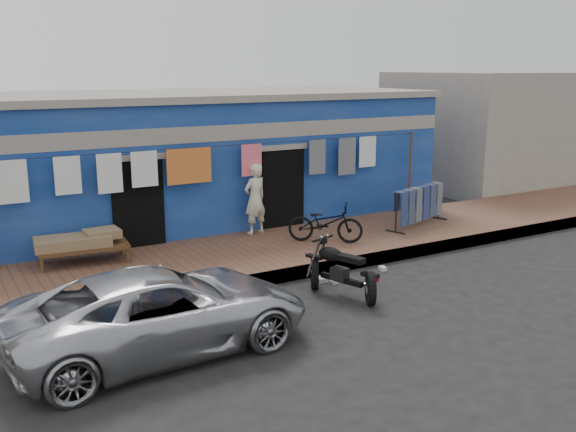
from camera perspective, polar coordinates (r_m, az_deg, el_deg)
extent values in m
plane|color=black|center=(11.17, 5.21, -7.79)|extent=(80.00, 80.00, 0.00)
cube|color=brown|center=(13.55, -2.13, -3.39)|extent=(28.00, 3.00, 0.25)
cube|color=gray|center=(12.34, 1.05, -5.05)|extent=(28.00, 0.10, 0.25)
cube|color=navy|center=(16.80, -8.63, 4.85)|extent=(12.00, 5.00, 3.20)
cube|color=#9E9384|center=(14.46, -5.15, 7.42)|extent=(12.00, 0.14, 0.35)
cube|color=#9E9384|center=(16.64, -8.83, 10.58)|extent=(12.20, 5.20, 0.16)
cube|color=black|center=(13.84, -13.15, 0.57)|extent=(1.10, 0.10, 2.10)
cube|color=black|center=(15.20, -0.46, 2.03)|extent=(1.10, 0.10, 2.10)
cube|color=#9E9384|center=(23.15, 17.75, 7.36)|extent=(6.00, 5.00, 3.80)
cylinder|color=brown|center=(17.09, 10.79, 3.89)|extent=(0.06, 0.06, 2.10)
cylinder|color=black|center=(14.20, -4.59, 6.31)|extent=(10.00, 0.01, 0.01)
cube|color=silver|center=(12.97, -23.41, 2.80)|extent=(0.60, 0.02, 0.82)
cube|color=silver|center=(13.12, -19.00, 3.43)|extent=(0.50, 0.02, 0.75)
cube|color=silver|center=(13.30, -15.57, 3.67)|extent=(0.50, 0.02, 0.80)
cube|color=silver|center=(13.49, -12.64, 4.09)|extent=(0.55, 0.02, 0.74)
cube|color=#CC4C26|center=(13.81, -8.77, 4.42)|extent=(1.00, 0.02, 0.76)
cube|color=#EA5E72|center=(14.41, -3.25, 4.99)|extent=(0.50, 0.02, 0.72)
cube|color=slate|center=(15.28, 2.63, 5.27)|extent=(0.45, 0.02, 0.82)
cube|color=slate|center=(15.77, 5.27, 5.31)|extent=(0.50, 0.02, 0.91)
cube|color=silver|center=(16.12, 7.08, 5.70)|extent=(0.50, 0.02, 0.76)
imported|color=#B6B7BB|center=(9.35, -11.22, -8.16)|extent=(4.49, 2.22, 1.24)
imported|color=beige|center=(14.54, -2.95, 1.53)|extent=(0.65, 0.51, 1.61)
imported|color=black|center=(13.89, 3.35, -0.23)|extent=(1.60, 1.47, 1.04)
cube|color=silver|center=(12.13, 4.11, -5.87)|extent=(0.17, 0.14, 0.07)
cube|color=silver|center=(13.00, 8.40, -4.65)|extent=(0.15, 0.18, 0.08)
cube|color=silver|center=(12.23, 3.01, -5.65)|extent=(0.22, 0.25, 0.09)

